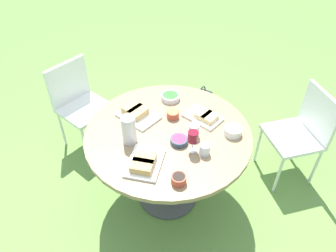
{
  "coord_description": "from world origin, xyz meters",
  "views": [
    {
      "loc": [
        1.56,
        0.95,
        2.43
      ],
      "look_at": [
        0.0,
        0.0,
        0.84
      ],
      "focal_mm": 35.0,
      "sensor_mm": 36.0,
      "label": 1
    }
  ],
  "objects_px": {
    "chair_near_right": "(78,100)",
    "handbag": "(201,104)",
    "chair_near_left": "(302,129)",
    "wine_glass": "(193,137)",
    "water_pitcher": "(129,130)",
    "dining_table": "(168,143)"
  },
  "relations": [
    {
      "from": "dining_table",
      "to": "chair_near_right",
      "type": "bearing_deg",
      "value": -99.34
    },
    {
      "from": "handbag",
      "to": "chair_near_left",
      "type": "bearing_deg",
      "value": 73.3
    },
    {
      "from": "wine_glass",
      "to": "handbag",
      "type": "bearing_deg",
      "value": -157.36
    },
    {
      "from": "handbag",
      "to": "wine_glass",
      "type": "bearing_deg",
      "value": 22.64
    },
    {
      "from": "dining_table",
      "to": "wine_glass",
      "type": "distance_m",
      "value": 0.36
    },
    {
      "from": "wine_glass",
      "to": "chair_near_right",
      "type": "bearing_deg",
      "value": -100.86
    },
    {
      "from": "chair_near_right",
      "to": "handbag",
      "type": "relative_size",
      "value": 2.42
    },
    {
      "from": "water_pitcher",
      "to": "wine_glass",
      "type": "xyz_separation_m",
      "value": [
        -0.15,
        0.43,
        0.02
      ]
    },
    {
      "from": "dining_table",
      "to": "water_pitcher",
      "type": "height_order",
      "value": "water_pitcher"
    },
    {
      "from": "chair_near_left",
      "to": "chair_near_right",
      "type": "height_order",
      "value": "same"
    },
    {
      "from": "dining_table",
      "to": "wine_glass",
      "type": "height_order",
      "value": "wine_glass"
    },
    {
      "from": "water_pitcher",
      "to": "handbag",
      "type": "distance_m",
      "value": 1.64
    },
    {
      "from": "chair_near_left",
      "to": "handbag",
      "type": "xyz_separation_m",
      "value": [
        -0.34,
        -1.14,
        -0.4
      ]
    },
    {
      "from": "water_pitcher",
      "to": "dining_table",
      "type": "bearing_deg",
      "value": 140.76
    },
    {
      "from": "chair_near_right",
      "to": "chair_near_left",
      "type": "bearing_deg",
      "value": 109.18
    },
    {
      "from": "water_pitcher",
      "to": "chair_near_right",
      "type": "bearing_deg",
      "value": -113.57
    },
    {
      "from": "chair_near_right",
      "to": "water_pitcher",
      "type": "xyz_separation_m",
      "value": [
        0.41,
        0.95,
        0.36
      ]
    },
    {
      "from": "chair_near_right",
      "to": "wine_glass",
      "type": "relative_size",
      "value": 5.11
    },
    {
      "from": "dining_table",
      "to": "wine_glass",
      "type": "relative_size",
      "value": 7.26
    },
    {
      "from": "water_pitcher",
      "to": "handbag",
      "type": "height_order",
      "value": "water_pitcher"
    },
    {
      "from": "chair_near_left",
      "to": "wine_glass",
      "type": "xyz_separation_m",
      "value": [
        0.96,
        -0.6,
        0.38
      ]
    },
    {
      "from": "chair_near_left",
      "to": "chair_near_right",
      "type": "distance_m",
      "value": 2.1
    }
  ]
}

